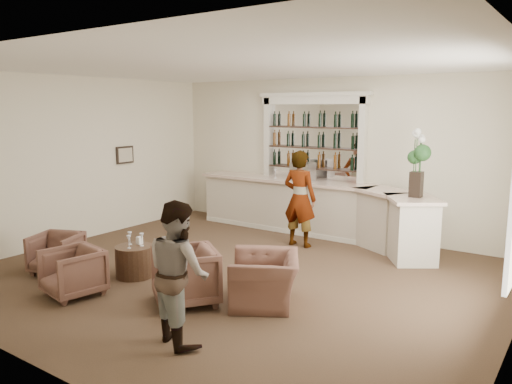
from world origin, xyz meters
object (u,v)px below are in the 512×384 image
at_px(flower_vase, 418,159).
at_px(espresso_machine, 303,172).
at_px(sommelier, 300,199).
at_px(armchair_right, 185,276).
at_px(cocktail_table, 134,261).
at_px(bar_counter, 316,209).
at_px(armchair_left, 57,253).
at_px(armchair_center, 73,272).
at_px(armchair_far, 265,279).
at_px(guest, 179,272).

bearing_deg(flower_vase, espresso_machine, 167.42).
height_order(sommelier, armchair_right, sommelier).
bearing_deg(armchair_right, sommelier, 129.95).
distance_m(cocktail_table, sommelier, 3.40).
bearing_deg(armchair_right, bar_counter, 130.80).
height_order(armchair_left, espresso_machine, espresso_machine).
relative_size(armchair_center, espresso_machine, 1.71).
xyz_separation_m(sommelier, flower_vase, (2.13, 0.33, 0.86)).
relative_size(armchair_right, armchair_far, 0.82).
bearing_deg(armchair_center, bar_counter, 86.65).
bearing_deg(armchair_left, armchair_center, -45.65).
height_order(sommelier, flower_vase, flower_vase).
height_order(cocktail_table, guest, guest).
relative_size(armchair_center, flower_vase, 0.65).
distance_m(espresso_machine, flower_vase, 2.68).
distance_m(bar_counter, armchair_right, 4.33).
distance_m(bar_counter, espresso_machine, 0.83).
distance_m(armchair_right, flower_vase, 4.48).
bearing_deg(guest, armchair_center, 16.95).
distance_m(armchair_left, armchair_center, 1.21).
xyz_separation_m(armchair_right, espresso_machine, (-0.61, 4.35, 0.94)).
height_order(armchair_left, armchair_center, armchair_center).
relative_size(guest, armchair_left, 2.31).
height_order(bar_counter, espresso_machine, espresso_machine).
relative_size(armchair_left, armchair_right, 0.83).
bearing_deg(armchair_right, espresso_machine, 135.22).
xyz_separation_m(armchair_right, armchair_far, (0.90, 0.63, -0.05)).
xyz_separation_m(armchair_center, armchair_right, (1.53, 0.70, 0.05)).
xyz_separation_m(cocktail_table, guest, (2.15, -1.23, 0.58)).
xyz_separation_m(armchair_left, armchair_center, (1.11, -0.48, 0.02)).
bearing_deg(cocktail_table, armchair_left, -154.27).
bearing_deg(cocktail_table, flower_vase, 45.12).
height_order(cocktail_table, armchair_left, armchair_left).
xyz_separation_m(cocktail_table, armchair_left, (-1.21, -0.58, 0.08)).
bearing_deg(sommelier, flower_vase, -171.18).
height_order(bar_counter, armchair_far, bar_counter).
xyz_separation_m(armchair_left, armchair_far, (3.54, 0.85, 0.01)).
bearing_deg(flower_vase, sommelier, -171.14).
relative_size(bar_counter, armchair_left, 7.96).
distance_m(bar_counter, armchair_left, 5.13).
relative_size(cocktail_table, guest, 0.36).
bearing_deg(armchair_left, sommelier, 33.69).
relative_size(sommelier, armchair_left, 2.61).
xyz_separation_m(sommelier, armchair_left, (-2.48, -3.66, -0.61)).
relative_size(armchair_left, espresso_machine, 1.62).
distance_m(armchair_left, armchair_right, 2.65).
bearing_deg(armchair_right, armchair_far, 72.37).
xyz_separation_m(bar_counter, armchair_far, (1.17, -3.69, -0.23)).
bearing_deg(sommelier, armchair_center, 71.72).
height_order(guest, flower_vase, flower_vase).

